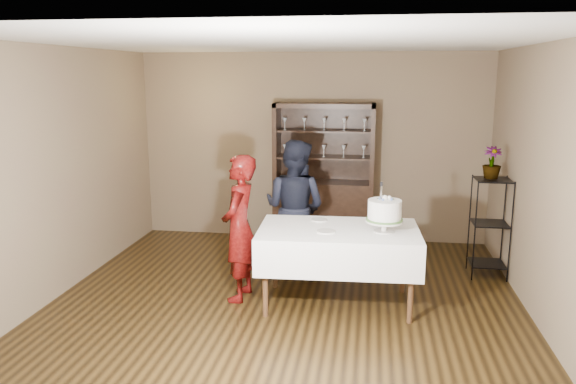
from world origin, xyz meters
name	(u,v)px	position (x,y,z in m)	size (l,w,h in m)	color
floor	(286,303)	(0.00, 0.00, 0.00)	(5.00, 5.00, 0.00)	black
ceiling	(285,42)	(0.00, 0.00, 2.70)	(5.00, 5.00, 0.00)	silver
back_wall	(312,147)	(0.00, 2.50, 1.35)	(5.00, 0.02, 2.70)	#73654A
wall_left	(58,173)	(-2.50, 0.00, 1.35)	(0.02, 5.00, 2.70)	#73654A
wall_right	(544,186)	(2.50, 0.00, 1.35)	(0.02, 5.00, 2.70)	#73654A
china_hutch	(324,198)	(0.20, 2.25, 0.66)	(1.40, 0.48, 2.00)	black
plant_etagere	(490,223)	(2.28, 1.20, 0.65)	(0.42, 0.42, 1.20)	black
cake_table	(338,247)	(0.55, 0.07, 0.63)	(1.70, 1.09, 0.83)	white
woman	(239,228)	(-0.51, 0.07, 0.79)	(0.58, 0.38, 1.58)	#320406
man	(295,208)	(-0.04, 0.94, 0.82)	(0.80, 0.62, 1.64)	black
cake	(385,212)	(1.01, 0.02, 1.04)	(0.39, 0.39, 0.52)	silver
plate_near	(326,231)	(0.43, -0.08, 0.84)	(0.19, 0.19, 0.01)	silver
plate_far	(319,220)	(0.32, 0.37, 0.84)	(0.18, 0.18, 0.01)	silver
potted_plant	(492,163)	(2.26, 1.25, 1.38)	(0.21, 0.21, 0.38)	#467236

